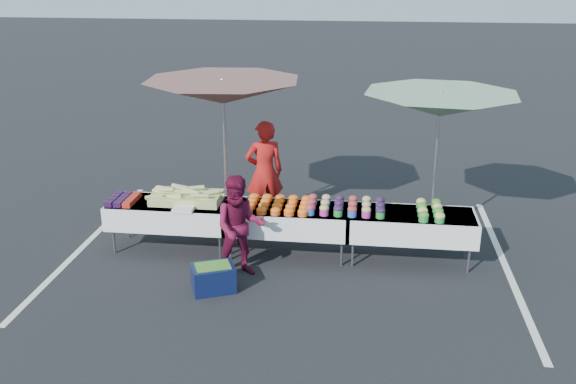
# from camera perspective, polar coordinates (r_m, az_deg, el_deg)

# --- Properties ---
(ground) EXTENTS (80.00, 80.00, 0.00)m
(ground) POSITION_cam_1_polar(r_m,az_deg,el_deg) (9.77, 0.00, -5.52)
(ground) COLOR black
(stripe_left) EXTENTS (0.10, 5.00, 0.00)m
(stripe_left) POSITION_cam_1_polar(r_m,az_deg,el_deg) (10.62, -17.44, -4.33)
(stripe_left) COLOR silver
(stripe_left) RESTS_ON ground
(stripe_right) EXTENTS (0.10, 5.00, 0.00)m
(stripe_right) POSITION_cam_1_polar(r_m,az_deg,el_deg) (9.93, 18.76, -6.21)
(stripe_right) COLOR silver
(stripe_right) RESTS_ON ground
(table_left) EXTENTS (1.86, 0.81, 0.75)m
(table_left) POSITION_cam_1_polar(r_m,az_deg,el_deg) (9.91, -10.39, -1.82)
(table_left) COLOR white
(table_left) RESTS_ON ground
(table_center) EXTENTS (1.86, 0.81, 0.75)m
(table_center) POSITION_cam_1_polar(r_m,az_deg,el_deg) (9.54, 0.00, -2.36)
(table_center) COLOR white
(table_center) RESTS_ON ground
(table_right) EXTENTS (1.86, 0.81, 0.75)m
(table_right) POSITION_cam_1_polar(r_m,az_deg,el_deg) (9.50, 10.85, -2.83)
(table_right) COLOR white
(table_right) RESTS_ON ground
(berry_punnets) EXTENTS (0.40, 0.54, 0.08)m
(berry_punnets) POSITION_cam_1_polar(r_m,az_deg,el_deg) (10.02, -14.44, -0.63)
(berry_punnets) COLOR black
(berry_punnets) RESTS_ON table_left
(corn_pile) EXTENTS (1.16, 0.57, 0.26)m
(corn_pile) POSITION_cam_1_polar(r_m,az_deg,el_deg) (9.79, -9.03, -0.41)
(corn_pile) COLOR #9FB75E
(corn_pile) RESTS_ON table_left
(plastic_bags) EXTENTS (0.30, 0.25, 0.05)m
(plastic_bags) POSITION_cam_1_polar(r_m,az_deg,el_deg) (9.49, -9.26, -1.50)
(plastic_bags) COLOR white
(plastic_bags) RESTS_ON table_left
(carrot_bowls) EXTENTS (0.95, 0.69, 0.11)m
(carrot_bowls) POSITION_cam_1_polar(r_m,az_deg,el_deg) (9.47, -0.91, -1.12)
(carrot_bowls) COLOR #E25819
(carrot_bowls) RESTS_ON table_center
(potato_cups) EXTENTS (1.14, 0.58, 0.16)m
(potato_cups) POSITION_cam_1_polar(r_m,az_deg,el_deg) (9.38, 5.16, -1.19)
(potato_cups) COLOR blue
(potato_cups) RESTS_ON table_right
(bean_baskets) EXTENTS (0.36, 0.68, 0.15)m
(bean_baskets) POSITION_cam_1_polar(r_m,az_deg,el_deg) (9.42, 12.52, -1.57)
(bean_baskets) COLOR #208334
(bean_baskets) RESTS_ON table_right
(vendor) EXTENTS (0.75, 0.63, 1.76)m
(vendor) POSITION_cam_1_polar(r_m,az_deg,el_deg) (10.67, -2.10, 1.78)
(vendor) COLOR red
(vendor) RESTS_ON ground
(customer) EXTENTS (0.82, 0.71, 1.46)m
(customer) POSITION_cam_1_polar(r_m,az_deg,el_deg) (8.89, -4.32, -3.10)
(customer) COLOR maroon
(customer) RESTS_ON ground
(umbrella_left) EXTENTS (3.10, 3.10, 2.52)m
(umbrella_left) POSITION_cam_1_polar(r_m,az_deg,el_deg) (10.00, -5.81, 8.75)
(umbrella_left) COLOR black
(umbrella_left) RESTS_ON ground
(umbrella_right) EXTENTS (2.89, 2.89, 2.39)m
(umbrella_right) POSITION_cam_1_polar(r_m,az_deg,el_deg) (9.83, 13.37, 7.46)
(umbrella_right) COLOR black
(umbrella_right) RESTS_ON ground
(storage_bin) EXTENTS (0.67, 0.59, 0.37)m
(storage_bin) POSITION_cam_1_polar(r_m,az_deg,el_deg) (8.74, -6.65, -7.55)
(storage_bin) COLOR #0B1438
(storage_bin) RESTS_ON ground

